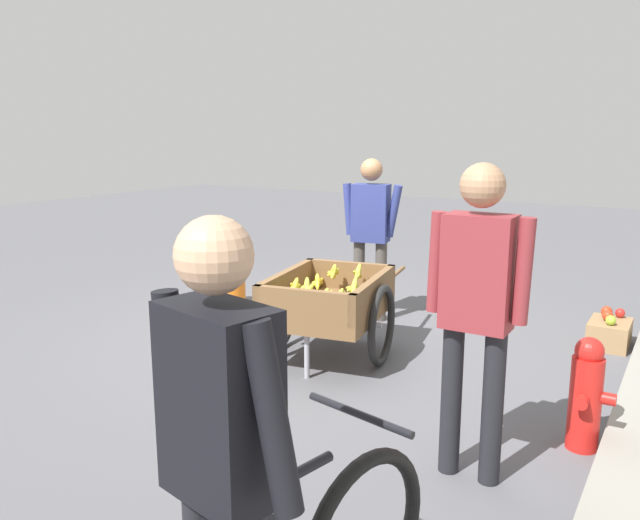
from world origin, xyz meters
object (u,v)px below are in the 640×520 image
object	(u,v)px
cyclist_person	(220,442)
apple_crate	(609,332)
vendor_person	(371,225)
plastic_bucket	(232,291)
bystander_person	(477,295)
fire_hydrant	(586,394)
dog	(456,283)
fruit_cart	(328,305)

from	to	relation	value
cyclist_person	apple_crate	distance (m)	4.55
vendor_person	plastic_bucket	distance (m)	1.71
vendor_person	bystander_person	world-z (taller)	bystander_person
fire_hydrant	dog	bearing A→B (deg)	-146.58
dog	fruit_cart	bearing A→B (deg)	-11.64
vendor_person	fire_hydrant	size ratio (longest dim) A/B	2.32
fruit_cart	plastic_bucket	bearing A→B (deg)	-117.36
cyclist_person	vendor_person	bearing A→B (deg)	-158.80
vendor_person	fire_hydrant	xyz separation A→B (m)	(1.67, 2.22, -0.59)
fruit_cart	fire_hydrant	distance (m)	2.09
fire_hydrant	bystander_person	size ratio (longest dim) A/B	0.40
bystander_person	fire_hydrant	bearing A→B (deg)	143.53
dog	plastic_bucket	world-z (taller)	dog
vendor_person	cyclist_person	xyz separation A→B (m)	(4.10, 1.59, 0.03)
apple_crate	fire_hydrant	bearing A→B (deg)	3.10
apple_crate	bystander_person	size ratio (longest dim) A/B	0.27
fruit_cart	dog	world-z (taller)	fruit_cart
plastic_bucket	bystander_person	size ratio (longest dim) A/B	0.17
cyclist_person	dog	world-z (taller)	cyclist_person
cyclist_person	bystander_person	xyz separation A→B (m)	(-1.79, 0.16, 0.05)
fruit_cart	bystander_person	xyz separation A→B (m)	(1.16, 1.55, 0.55)
cyclist_person	apple_crate	world-z (taller)	cyclist_person
bystander_person	apple_crate	bearing A→B (deg)	172.31
fire_hydrant	apple_crate	world-z (taller)	fire_hydrant
dog	vendor_person	bearing A→B (deg)	-37.28
fruit_cart	apple_crate	world-z (taller)	fruit_cart
plastic_bucket	apple_crate	xyz separation A→B (m)	(-0.61, 3.61, -0.02)
vendor_person	dog	size ratio (longest dim) A/B	2.34
cyclist_person	fire_hydrant	world-z (taller)	cyclist_person
vendor_person	apple_crate	xyz separation A→B (m)	(-0.35, 2.11, -0.80)
dog	apple_crate	size ratio (longest dim) A/B	1.51
cyclist_person	plastic_bucket	xyz separation A→B (m)	(-3.84, -3.09, -0.81)
fruit_cart	vendor_person	bearing A→B (deg)	-169.96
dog	fire_hydrant	xyz separation A→B (m)	(2.46, 1.62, 0.06)
bystander_person	dog	bearing A→B (deg)	-159.51
plastic_bucket	cyclist_person	bearing A→B (deg)	38.83
fire_hydrant	bystander_person	world-z (taller)	bystander_person
plastic_bucket	fire_hydrant	bearing A→B (deg)	69.23
dog	bystander_person	size ratio (longest dim) A/B	0.40
dog	apple_crate	world-z (taller)	dog
dog	plastic_bucket	bearing A→B (deg)	-63.50
dog	bystander_person	bearing A→B (deg)	20.49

